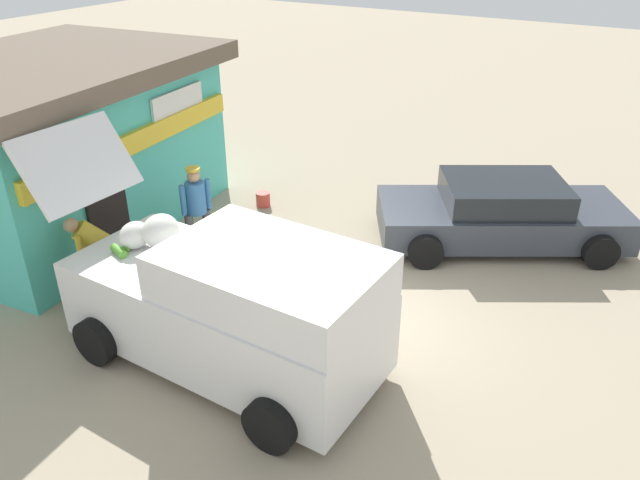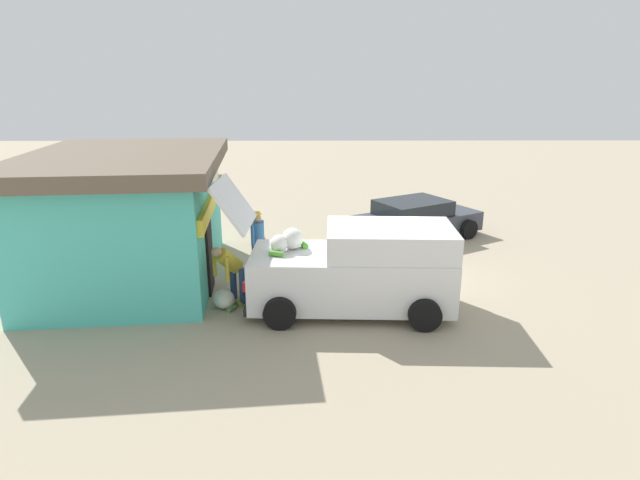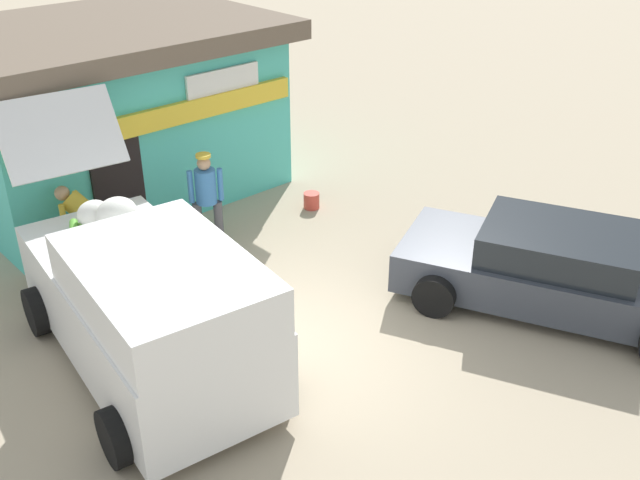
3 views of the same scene
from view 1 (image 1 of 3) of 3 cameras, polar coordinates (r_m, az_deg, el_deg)
name	(u,v)px [view 1 (image 1 of 3)]	position (r m, az deg, el deg)	size (l,w,h in m)	color
ground_plane	(337,308)	(9.85, 1.55, -6.28)	(60.00, 60.00, 0.00)	tan
storefront_bar	(55,143)	(12.91, -23.11, 8.20)	(6.50, 5.15, 3.20)	#4CC6B7
delivery_van	(231,304)	(8.31, -8.15, -5.84)	(2.33, 5.08, 2.90)	white
parked_sedan	(501,213)	(11.97, 16.27, 2.37)	(3.77, 4.75, 1.23)	#383D47
vendor_standing	(196,206)	(11.13, -11.26, 3.10)	(0.53, 0.45, 1.67)	#4C4C51
customer_bending	(98,248)	(10.31, -19.67, -0.68)	(0.73, 0.72, 1.43)	navy
unloaded_banana_pile	(90,289)	(10.63, -20.33, -4.22)	(0.75, 0.76, 0.40)	silver
paint_bucket	(263,199)	(13.16, -5.24, 3.75)	(0.30, 0.30, 0.30)	#BF3F33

